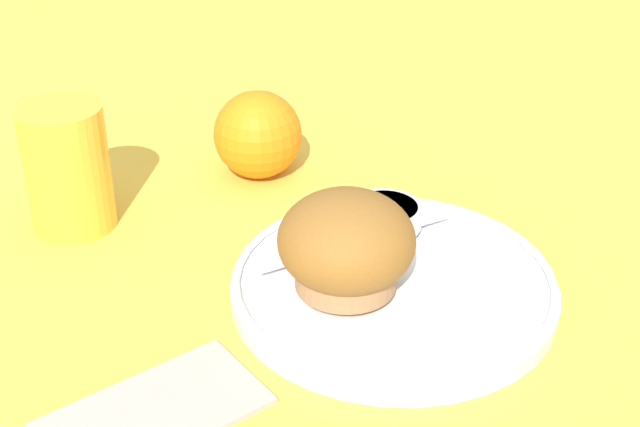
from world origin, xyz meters
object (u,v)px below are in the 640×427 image
muffin (346,246)px  butter_knife (354,238)px  orange_fruit (258,135)px  juice_glass (67,168)px

muffin → butter_knife: (0.04, 0.04, -0.03)m
orange_fruit → juice_glass: juice_glass is taller
muffin → orange_fruit: bearing=72.5°
orange_fruit → juice_glass: 0.17m
muffin → juice_glass: bearing=114.9°
muffin → butter_knife: bearing=45.1°
butter_knife → juice_glass: size_ratio=1.58×
muffin → orange_fruit: muffin is taller
muffin → juice_glass: size_ratio=0.91×
butter_knife → juice_glass: bearing=137.2°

